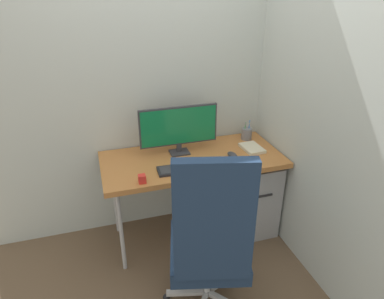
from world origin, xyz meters
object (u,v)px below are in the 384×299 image
object	(u,v)px
mouse	(232,155)
desk_clamp_accessory	(142,179)
filing_cabinet	(245,193)
notebook	(252,148)
pen_holder	(247,134)
office_chair	(210,242)
monitor	(179,127)
keyboard	(185,168)

from	to	relation	value
mouse	desk_clamp_accessory	distance (m)	0.75
filing_cabinet	notebook	bearing A→B (deg)	-1.07
notebook	pen_holder	bearing A→B (deg)	73.76
office_chair	notebook	bearing A→B (deg)	50.68
notebook	office_chair	bearing A→B (deg)	-133.10
notebook	monitor	bearing A→B (deg)	164.46
monitor	keyboard	bearing A→B (deg)	-96.40
keyboard	notebook	distance (m)	0.63
keyboard	pen_holder	bearing A→B (deg)	28.96
filing_cabinet	desk_clamp_accessory	distance (m)	1.04
monitor	desk_clamp_accessory	xyz separation A→B (m)	(-0.36, -0.37, -0.19)
filing_cabinet	pen_holder	bearing A→B (deg)	69.48
pen_holder	desk_clamp_accessory	distance (m)	1.08
filing_cabinet	monitor	world-z (taller)	monitor
monitor	pen_holder	bearing A→B (deg)	7.46
monitor	keyboard	xyz separation A→B (m)	(-0.03, -0.28, -0.21)
desk_clamp_accessory	mouse	bearing A→B (deg)	12.78
notebook	desk_clamp_accessory	world-z (taller)	desk_clamp_accessory
pen_holder	notebook	xyz separation A→B (m)	(-0.04, -0.20, -0.04)
filing_cabinet	keyboard	world-z (taller)	keyboard
keyboard	monitor	bearing A→B (deg)	83.60
keyboard	mouse	xyz separation A→B (m)	(0.40, 0.08, 0.01)
pen_holder	office_chair	bearing A→B (deg)	-124.83
desk_clamp_accessory	filing_cabinet	bearing A→B (deg)	15.27
notebook	keyboard	bearing A→B (deg)	-169.05
pen_holder	notebook	world-z (taller)	pen_holder
monitor	pen_holder	world-z (taller)	monitor
office_chair	notebook	size ratio (longest dim) A/B	5.80
pen_holder	filing_cabinet	bearing A→B (deg)	-110.52
mouse	pen_holder	distance (m)	0.38
desk_clamp_accessory	monitor	bearing A→B (deg)	45.72
filing_cabinet	notebook	size ratio (longest dim) A/B	3.12
pen_holder	desk_clamp_accessory	xyz separation A→B (m)	(-0.98, -0.45, -0.02)
keyboard	notebook	xyz separation A→B (m)	(0.61, 0.16, 0.00)
monitor	keyboard	size ratio (longest dim) A/B	1.52
office_chair	desk_clamp_accessory	bearing A→B (deg)	119.21
mouse	pen_holder	bearing A→B (deg)	38.44
filing_cabinet	desk_clamp_accessory	size ratio (longest dim) A/B	11.35
pen_holder	notebook	distance (m)	0.21
filing_cabinet	mouse	size ratio (longest dim) A/B	6.17
mouse	pen_holder	world-z (taller)	pen_holder
mouse	office_chair	bearing A→B (deg)	-131.58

